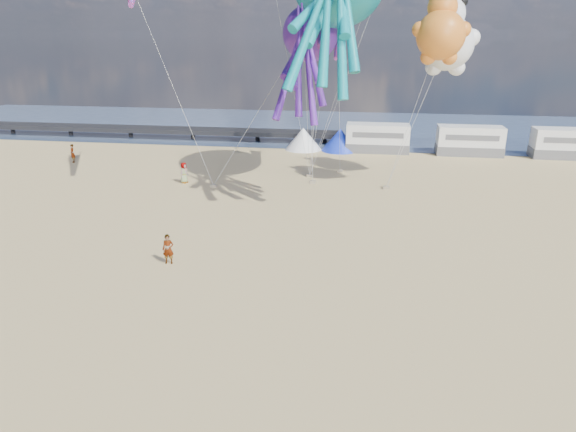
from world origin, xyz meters
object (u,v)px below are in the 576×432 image
Objects in this scene: sandbag_e at (310,175)px; kite_panda at (447,44)px; tent_blue at (340,140)px; motorhome_2 at (567,143)px; windsock_mid at (339,43)px; kite_teddy_orange at (441,35)px; motorhome_0 at (377,138)px; sandbag_d at (340,171)px; kite_octopus_purple at (311,34)px; beachgoer_0 at (184,173)px; sandbag_a at (214,186)px; sandbag_c at (386,188)px; tent_white at (303,139)px; beachgoer_5 at (72,153)px; motorhome_1 at (470,141)px; windsock_right at (322,31)px; standing_person at (168,249)px; sandbag_b at (313,182)px.

kite_panda is at bearing -4.69° from sandbag_e.
motorhome_2 is at bearing 0.00° from tent_blue.
kite_teddy_orange is at bearing -36.89° from windsock_mid.
motorhome_0 reaches higher than sandbag_d.
sandbag_e is 15.92m from kite_teddy_orange.
beachgoer_0 is at bearing 177.75° from kite_octopus_purple.
kite_octopus_purple is 3.88m from windsock_mid.
sandbag_a and sandbag_c have the same top height.
motorhome_2 is 27.00m from tent_white.
beachgoer_0 is (-16.31, -14.97, -0.61)m from motorhome_0.
tent_white reaches higher than beachgoer_5.
kite_octopus_purple is at bearing -80.85° from tent_white.
motorhome_1 is 0.62× the size of kite_octopus_purple.
windsock_right is (-14.24, -15.74, 10.71)m from motorhome_1.
sandbag_a is at bearing -148.56° from windsock_mid.
sandbag_a is (-32.47, -15.90, -1.39)m from motorhome_2.
kite_octopus_purple reaches higher than tent_blue.
tent_blue is 0.68× the size of kite_teddy_orange.
motorhome_2 reaches higher than sandbag_a.
sandbag_c is at bearing -23.24° from sandbag_e.
tent_white is at bearing 121.42° from sandbag_c.
motorhome_1 is 13.20× the size of sandbag_c.
standing_person is at bearing -110.55° from motorhome_0.
motorhome_0 reaches higher than beachgoer_5.
sandbag_b is 6.21m from sandbag_c.
sandbag_c is 1.00× the size of sandbag_d.
motorhome_1 reaches higher than sandbag_b.
kite_octopus_purple is (-24.83, -13.46, 10.51)m from motorhome_2.
tent_white reaches higher than standing_person.
beachgoer_5 is 3.62× the size of sandbag_c.
standing_person is at bearing -134.75° from motorhome_2.
beachgoer_5 reaches higher than sandbag_e.
motorhome_1 is 23.78m from windsock_right.
sandbag_c and sandbag_d have the same top height.
sandbag_c is at bearing -58.58° from tent_white.
windsock_mid reaches higher than sandbag_d.
motorhome_0 reaches higher than standing_person.
beachgoer_0 is at bearing -158.22° from kite_panda.
windsock_right is at bearing -78.30° from tent_white.
motorhome_1 is 13.20× the size of sandbag_b.
sandbag_c is 0.10× the size of windsock_mid.
windsock_mid is at bearing -52.73° from beachgoer_0.
motorhome_1 is at bearing 58.15° from sandbag_c.
tent_blue is at bearing 91.73° from windsock_mid.
windsock_right is (-8.38, 0.27, 0.32)m from kite_teddy_orange.
tent_white is at bearing 112.99° from windsock_mid.
tent_white is 2.25× the size of beachgoer_0.
motorhome_2 is 0.62× the size of kite_octopus_purple.
beachgoer_0 is (-35.31, -14.97, -0.61)m from motorhome_2.
kite_panda is (34.36, -2.66, 10.37)m from beachgoer_5.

